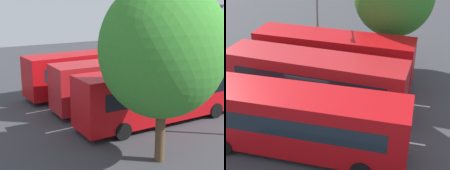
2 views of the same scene
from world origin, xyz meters
TOP-DOWN VIEW (x-y plane):
  - ground_plane at (0.00, 0.00)m, footprint 65.51×65.51m
  - bus_far_left at (0.07, -3.72)m, footprint 10.45×2.60m
  - bus_center_left at (0.06, -0.21)m, footprint 10.48×2.72m
  - bus_center_right at (-0.53, 3.79)m, footprint 10.53×2.92m
  - street_lamp at (2.45, -7.37)m, footprint 0.87×2.20m
  - lane_stripe_outer_left at (0.00, -1.85)m, footprint 12.97×0.56m
  - lane_stripe_inner_left at (0.00, 1.85)m, footprint 12.97×0.56m

SIDE VIEW (x-z plane):
  - ground_plane at x=0.00m, z-range 0.00..0.00m
  - lane_stripe_outer_left at x=0.00m, z-range 0.00..0.01m
  - lane_stripe_inner_left at x=0.00m, z-range 0.00..0.01m
  - bus_far_left at x=0.07m, z-range 0.16..3.34m
  - bus_center_left at x=0.06m, z-range 0.16..3.34m
  - bus_center_right at x=-0.53m, z-range 0.16..3.34m
  - street_lamp at x=2.45m, z-range 0.55..7.39m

